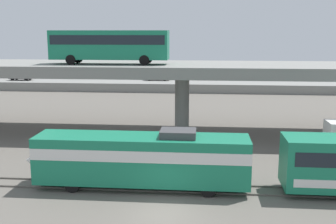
{
  "coord_description": "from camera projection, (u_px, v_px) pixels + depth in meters",
  "views": [
    {
      "loc": [
        2.37,
        -23.05,
        10.72
      ],
      "look_at": [
        -1.17,
        16.48,
        2.94
      ],
      "focal_mm": 44.27,
      "sensor_mm": 36.0,
      "label": 1
    }
  ],
  "objects": [
    {
      "name": "parked_car_2",
      "position": [
        77.0,
        74.0,
        81.2
      ],
      "size": [
        4.17,
        1.95,
        1.5
      ],
      "rotation": [
        0.0,
        0.0,
        3.14
      ],
      "color": "#0C4C26",
      "rests_on": "pier_parking_lot"
    },
    {
      "name": "pier_parking_lot",
      "position": [
        192.0,
        84.0,
        78.41
      ],
      "size": [
        79.43,
        12.85,
        1.57
      ],
      "primitive_type": "cube",
      "color": "gray",
      "rests_on": "ground_plane"
    },
    {
      "name": "parked_car_0",
      "position": [
        21.0,
        76.0,
        78.17
      ],
      "size": [
        4.27,
        1.94,
        1.5
      ],
      "rotation": [
        0.0,
        0.0,
        3.14
      ],
      "color": "black",
      "rests_on": "pier_parking_lot"
    },
    {
      "name": "highway_overpass",
      "position": [
        182.0,
        71.0,
        43.06
      ],
      "size": [
        96.0,
        10.03,
        7.38
      ],
      "color": "gray",
      "rests_on": "ground_plane"
    },
    {
      "name": "rail_strip_near",
      "position": [
        168.0,
        192.0,
        27.95
      ],
      "size": [
        110.0,
        0.12,
        0.12
      ],
      "primitive_type": "cube",
      "color": "#59544C",
      "rests_on": "ground_plane"
    },
    {
      "name": "parked_car_3",
      "position": [
        203.0,
        75.0,
        80.38
      ],
      "size": [
        4.42,
        1.83,
        1.5
      ],
      "rotation": [
        0.0,
        0.0,
        3.14
      ],
      "color": "silver",
      "rests_on": "pier_parking_lot"
    },
    {
      "name": "train_locomotive",
      "position": [
        131.0,
        157.0,
        28.52
      ],
      "size": [
        15.64,
        3.04,
        4.18
      ],
      "rotation": [
        0.0,
        0.0,
        3.14
      ],
      "color": "#197A56",
      "rests_on": "ground_plane"
    },
    {
      "name": "rail_strip_far",
      "position": [
        170.0,
        183.0,
        29.45
      ],
      "size": [
        110.0,
        0.12,
        0.12
      ],
      "primitive_type": "cube",
      "color": "#59544C",
      "rests_on": "ground_plane"
    },
    {
      "name": "parked_car_1",
      "position": [
        157.0,
        76.0,
        77.84
      ],
      "size": [
        4.67,
        1.82,
        1.5
      ],
      "color": "#9E998C",
      "rests_on": "pier_parking_lot"
    },
    {
      "name": "ground_plane",
      "position": [
        163.0,
        213.0,
        24.8
      ],
      "size": [
        260.0,
        260.0,
        0.0
      ],
      "primitive_type": "plane",
      "color": "#605B54"
    },
    {
      "name": "transit_bus_on_overpass",
      "position": [
        110.0,
        44.0,
        41.98
      ],
      "size": [
        12.0,
        2.68,
        3.4
      ],
      "color": "#197A56",
      "rests_on": "highway_overpass"
    },
    {
      "name": "harbor_water",
      "position": [
        195.0,
        76.0,
        101.04
      ],
      "size": [
        140.0,
        36.0,
        0.01
      ],
      "primitive_type": "cube",
      "color": "#2D5170",
      "rests_on": "ground_plane"
    }
  ]
}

